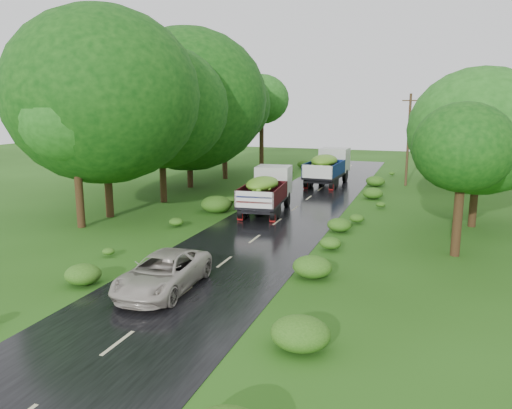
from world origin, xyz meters
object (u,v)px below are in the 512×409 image
at_px(car, 163,273).
at_px(utility_pole, 408,139).
at_px(truck_far, 329,165).
at_px(truck_near, 267,188).

distance_m(car, utility_pole, 29.17).
relative_size(truck_far, utility_pole, 0.93).
relative_size(truck_far, car, 1.46).
bearing_deg(truck_far, utility_pole, 15.95).
bearing_deg(car, utility_pole, 72.74).
bearing_deg(truck_near, truck_far, 77.35).
height_order(truck_near, car, truck_near).
bearing_deg(truck_far, truck_near, -94.23).
height_order(truck_near, truck_far, truck_far).
height_order(truck_far, utility_pole, utility_pole).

